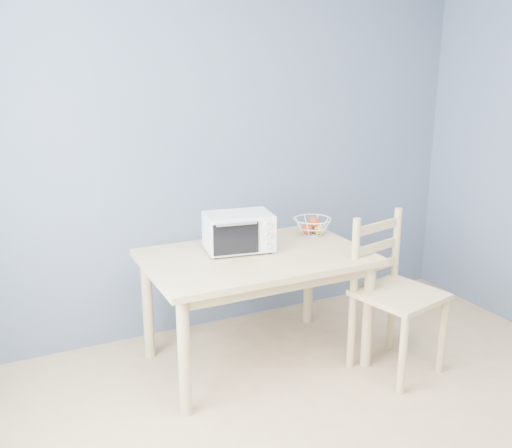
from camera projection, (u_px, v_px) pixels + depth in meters
name	position (u px, v px, depth m)	size (l,w,h in m)	color
room	(446.00, 236.00, 2.12)	(4.01, 4.51, 2.61)	tan
dining_table	(256.00, 269.00, 3.64)	(1.40, 0.90, 0.75)	tan
toaster_oven	(236.00, 232.00, 3.64)	(0.46, 0.35, 0.25)	beige
fruit_basket	(312.00, 226.00, 4.00)	(0.28, 0.28, 0.13)	silver
dining_chair	(393.00, 296.00, 3.61)	(0.56, 0.56, 1.01)	tan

